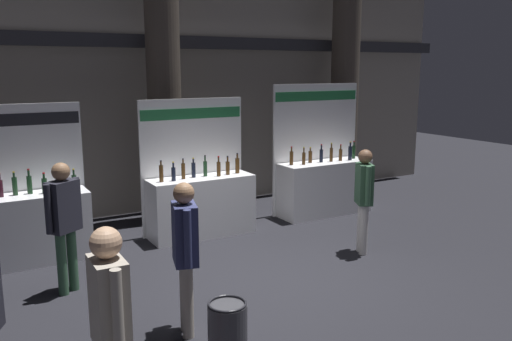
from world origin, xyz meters
The scene contains 10 objects.
ground_plane centered at (0.00, 0.00, 0.00)m, with size 29.22×29.22×0.00m, color black.
hall_colonnade centered at (0.00, 4.22, 2.94)m, with size 14.61×1.27×6.04m.
exhibitor_booth_0 centered at (-2.52, 2.41, 0.61)m, with size 1.64×0.66×2.32m.
exhibitor_booth_1 centered at (0.14, 2.34, 0.61)m, with size 1.88×0.66×2.32m.
exhibitor_booth_2 centered at (2.79, 2.38, 0.64)m, with size 1.97×0.66×2.53m.
trash_bin centered at (-1.35, -1.61, 0.34)m, with size 0.38×0.38×0.69m.
visitor_0 centered at (-1.41, -0.76, 1.00)m, with size 0.33×0.54×1.68m.
visitor_2 centered at (-2.31, 1.00, 1.01)m, with size 0.48×0.40×1.69m.
visitor_3 centered at (1.94, 0.25, 0.95)m, with size 0.34×0.46×1.63m.
visitor_5 centered at (-2.55, -2.10, 1.04)m, with size 0.23×0.54×1.74m.
Camera 1 is at (-3.41, -5.71, 2.84)m, focal length 37.01 mm.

